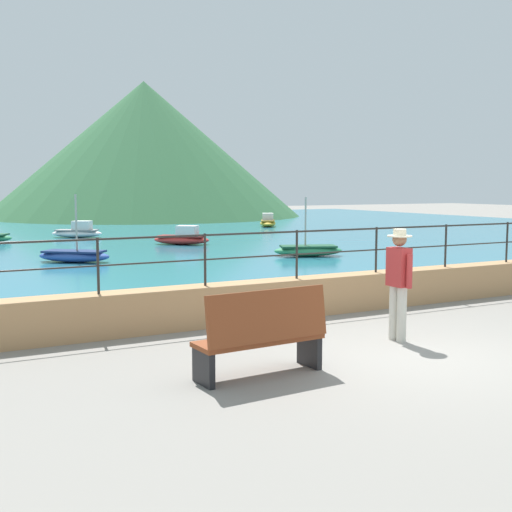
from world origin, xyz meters
TOP-DOWN VIEW (x-y plane):
  - ground_plane at (0.00, 0.00)m, footprint 120.00×120.00m
  - promenade_wall at (0.00, 3.20)m, footprint 20.00×0.56m
  - railing at (0.00, 3.20)m, footprint 18.44×0.04m
  - lake_water at (0.00, 25.84)m, footprint 64.00×44.32m
  - hill_main at (9.93, 42.13)m, footprint 24.25×24.25m
  - hill_secondary at (8.23, 41.32)m, footprint 18.93×18.93m
  - bench_main at (-2.41, 0.07)m, footprint 1.73×0.66m
  - person_walking at (0.38, 0.79)m, footprint 0.38×0.57m
  - boat_0 at (11.92, 25.88)m, footprint 1.90×2.45m
  - boat_1 at (5.40, 11.28)m, footprint 2.47×1.66m
  - boat_2 at (3.28, 17.32)m, footprint 2.34×2.16m
  - boat_6 at (0.35, 22.84)m, footprint 2.43×1.96m
  - boat_7 at (-1.90, 13.25)m, footprint 2.36×2.14m

SIDE VIEW (x-z plane):
  - ground_plane at x=0.00m, z-range 0.00..0.00m
  - lake_water at x=0.00m, z-range 0.00..0.06m
  - boat_1 at x=5.40m, z-range -0.73..1.25m
  - boat_7 at x=-1.90m, z-range -0.78..1.31m
  - boat_0 at x=11.92m, z-range -0.05..0.71m
  - boat_2 at x=3.28m, z-range -0.05..0.71m
  - boat_6 at x=0.35m, z-range -0.05..0.71m
  - promenade_wall at x=0.00m, z-range 0.00..0.70m
  - bench_main at x=-2.41m, z-range -0.01..1.12m
  - person_walking at x=0.38m, z-range 0.10..1.85m
  - railing at x=0.00m, z-range 0.87..1.77m
  - hill_secondary at x=8.23m, z-range 0.00..5.30m
  - hill_main at x=9.93m, z-range 0.00..10.42m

